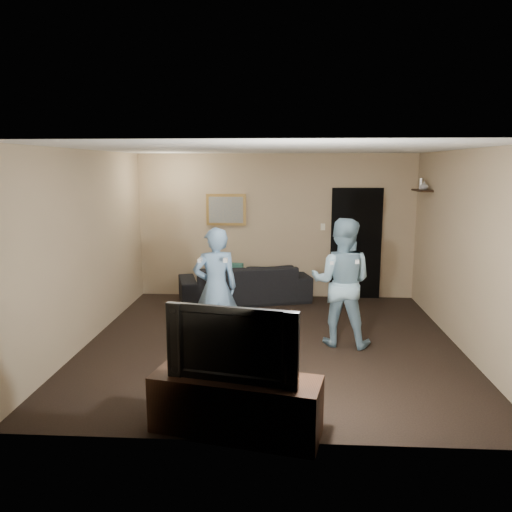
# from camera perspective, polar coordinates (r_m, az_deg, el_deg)

# --- Properties ---
(ground) EXTENTS (5.00, 5.00, 0.00)m
(ground) POSITION_cam_1_polar(r_m,az_deg,el_deg) (6.93, 1.77, -9.86)
(ground) COLOR black
(ground) RESTS_ON ground
(ceiling) EXTENTS (5.00, 5.00, 0.04)m
(ceiling) POSITION_cam_1_polar(r_m,az_deg,el_deg) (6.51, 1.90, 12.15)
(ceiling) COLOR silver
(ceiling) RESTS_ON wall_back
(wall_back) EXTENTS (5.00, 0.04, 2.60)m
(wall_back) POSITION_cam_1_polar(r_m,az_deg,el_deg) (9.07, 2.27, 3.40)
(wall_back) COLOR tan
(wall_back) RESTS_ON ground
(wall_front) EXTENTS (5.00, 0.04, 2.60)m
(wall_front) POSITION_cam_1_polar(r_m,az_deg,el_deg) (4.16, 0.89, -4.91)
(wall_front) COLOR tan
(wall_front) RESTS_ON ground
(wall_left) EXTENTS (0.04, 5.00, 2.60)m
(wall_left) POSITION_cam_1_polar(r_m,az_deg,el_deg) (7.12, -18.72, 0.95)
(wall_left) COLOR tan
(wall_left) RESTS_ON ground
(wall_right) EXTENTS (0.04, 5.00, 2.60)m
(wall_right) POSITION_cam_1_polar(r_m,az_deg,el_deg) (7.00, 22.77, 0.53)
(wall_right) COLOR tan
(wall_right) RESTS_ON ground
(sofa) EXTENTS (2.43, 1.46, 0.66)m
(sofa) POSITION_cam_1_polar(r_m,az_deg,el_deg) (8.87, -1.32, -3.10)
(sofa) COLOR black
(sofa) RESTS_ON ground
(throw_pillow) EXTENTS (0.43, 0.20, 0.42)m
(throw_pillow) POSITION_cam_1_polar(r_m,az_deg,el_deg) (8.86, -2.84, -2.15)
(throw_pillow) COLOR #184840
(throw_pillow) RESTS_ON sofa
(painting_frame) EXTENTS (0.72, 0.05, 0.57)m
(painting_frame) POSITION_cam_1_polar(r_m,az_deg,el_deg) (9.08, -3.43, 5.30)
(painting_frame) COLOR olive
(painting_frame) RESTS_ON wall_back
(painting_canvas) EXTENTS (0.62, 0.01, 0.47)m
(painting_canvas) POSITION_cam_1_polar(r_m,az_deg,el_deg) (9.05, -3.45, 5.29)
(painting_canvas) COLOR slate
(painting_canvas) RESTS_ON painting_frame
(doorway) EXTENTS (0.90, 0.06, 2.00)m
(doorway) POSITION_cam_1_polar(r_m,az_deg,el_deg) (9.17, 11.35, 1.39)
(doorway) COLOR black
(doorway) RESTS_ON ground
(light_switch) EXTENTS (0.08, 0.02, 0.12)m
(light_switch) POSITION_cam_1_polar(r_m,az_deg,el_deg) (9.07, 7.65, 3.32)
(light_switch) COLOR silver
(light_switch) RESTS_ON wall_back
(wall_shelf) EXTENTS (0.20, 0.60, 0.03)m
(wall_shelf) POSITION_cam_1_polar(r_m,az_deg,el_deg) (8.61, 18.45, 7.12)
(wall_shelf) COLOR black
(wall_shelf) RESTS_ON wall_right
(shelf_vase) EXTENTS (0.16, 0.16, 0.14)m
(shelf_vase) POSITION_cam_1_polar(r_m,az_deg,el_deg) (8.50, 18.66, 7.64)
(shelf_vase) COLOR #A3A3A8
(shelf_vase) RESTS_ON wall_shelf
(shelf_figurine) EXTENTS (0.06, 0.06, 0.18)m
(shelf_figurine) POSITION_cam_1_polar(r_m,az_deg,el_deg) (8.68, 18.35, 7.85)
(shelf_figurine) COLOR silver
(shelf_figurine) RESTS_ON wall_shelf
(tv_console) EXTENTS (1.60, 0.80, 0.55)m
(tv_console) POSITION_cam_1_polar(r_m,az_deg,el_deg) (4.72, -2.32, -16.66)
(tv_console) COLOR black
(tv_console) RESTS_ON ground
(television) EXTENTS (1.19, 0.40, 0.68)m
(television) POSITION_cam_1_polar(r_m,az_deg,el_deg) (4.48, -2.38, -9.63)
(television) COLOR black
(television) RESTS_ON tv_console
(wii_player_left) EXTENTS (0.68, 0.57, 1.61)m
(wii_player_left) POSITION_cam_1_polar(r_m,az_deg,el_deg) (6.56, -4.63, -3.70)
(wii_player_left) COLOR #668AB1
(wii_player_left) RESTS_ON ground
(wii_player_right) EXTENTS (0.96, 0.82, 1.72)m
(wii_player_right) POSITION_cam_1_polar(r_m,az_deg,el_deg) (6.75, 9.73, -2.97)
(wii_player_right) COLOR #81A6BC
(wii_player_right) RESTS_ON ground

